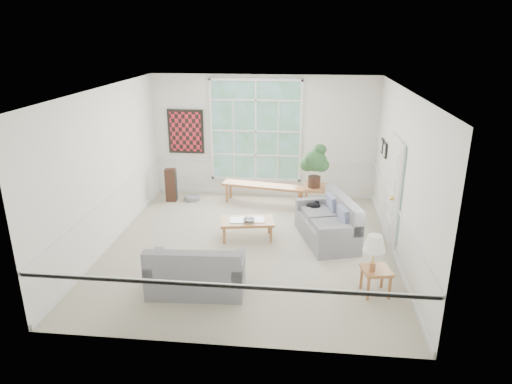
% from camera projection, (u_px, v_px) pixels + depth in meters
% --- Properties ---
extents(floor, '(5.50, 6.00, 0.01)m').
position_uv_depth(floor, '(250.00, 246.00, 8.90)').
color(floor, '#ABA38E').
rests_on(floor, ground).
extents(ceiling, '(5.50, 6.00, 0.02)m').
position_uv_depth(ceiling, '(249.00, 90.00, 7.90)').
color(ceiling, white).
rests_on(ceiling, ground).
extents(wall_back, '(5.50, 0.02, 3.00)m').
position_uv_depth(wall_back, '(264.00, 137.00, 11.21)').
color(wall_back, white).
rests_on(wall_back, ground).
extents(wall_front, '(5.50, 0.02, 3.00)m').
position_uv_depth(wall_front, '(220.00, 244.00, 5.59)').
color(wall_front, white).
rests_on(wall_front, ground).
extents(wall_left, '(0.02, 6.00, 3.00)m').
position_uv_depth(wall_left, '(106.00, 168.00, 8.68)').
color(wall_left, white).
rests_on(wall_left, ground).
extents(wall_right, '(0.02, 6.00, 3.00)m').
position_uv_depth(wall_right, '(402.00, 177.00, 8.13)').
color(wall_right, white).
rests_on(wall_right, ground).
extents(window_back, '(2.30, 0.08, 2.40)m').
position_uv_depth(window_back, '(256.00, 131.00, 11.15)').
color(window_back, white).
rests_on(window_back, wall_back).
extents(entry_door, '(0.08, 0.90, 2.10)m').
position_uv_depth(entry_door, '(392.00, 190.00, 8.85)').
color(entry_door, white).
rests_on(entry_door, floor).
extents(door_sidelight, '(0.08, 0.26, 1.90)m').
position_uv_depth(door_sidelight, '(398.00, 196.00, 8.22)').
color(door_sidelight, white).
rests_on(door_sidelight, wall_right).
extents(wall_art, '(0.90, 0.06, 1.10)m').
position_uv_depth(wall_art, '(186.00, 132.00, 11.33)').
color(wall_art, maroon).
rests_on(wall_art, wall_back).
extents(wall_frame_near, '(0.04, 0.26, 0.32)m').
position_uv_depth(wall_frame_near, '(385.00, 150.00, 9.76)').
color(wall_frame_near, black).
rests_on(wall_frame_near, wall_right).
extents(wall_frame_far, '(0.04, 0.26, 0.32)m').
position_uv_depth(wall_frame_far, '(382.00, 146.00, 10.13)').
color(wall_frame_far, black).
rests_on(wall_frame_far, wall_right).
extents(loveseat_right, '(1.29, 1.83, 0.89)m').
position_uv_depth(loveseat_right, '(327.00, 219.00, 9.00)').
color(loveseat_right, gray).
rests_on(loveseat_right, floor).
extents(loveseat_front, '(1.56, 0.87, 0.82)m').
position_uv_depth(loveseat_front, '(196.00, 268.00, 7.25)').
color(loveseat_front, gray).
rests_on(loveseat_front, floor).
extents(coffee_table, '(1.14, 0.74, 0.39)m').
position_uv_depth(coffee_table, '(247.00, 229.00, 9.17)').
color(coffee_table, '#AB6B3D').
rests_on(coffee_table, floor).
extents(pewter_bowl, '(0.30, 0.30, 0.07)m').
position_uv_depth(pewter_bowl, '(249.00, 220.00, 9.04)').
color(pewter_bowl, '#98989D').
rests_on(pewter_bowl, coffee_table).
extents(window_bench, '(2.06, 0.75, 0.47)m').
position_uv_depth(window_bench, '(264.00, 194.00, 11.03)').
color(window_bench, '#AB6B3D').
rests_on(window_bench, floor).
extents(end_table, '(0.59, 0.59, 0.58)m').
position_uv_depth(end_table, '(316.00, 198.00, 10.58)').
color(end_table, '#AB6B3D').
rests_on(end_table, floor).
extents(houseplant, '(0.72, 0.72, 1.00)m').
position_uv_depth(houseplant, '(315.00, 166.00, 10.30)').
color(houseplant, '#2C562C').
rests_on(houseplant, end_table).
extents(side_table, '(0.50, 0.50, 0.44)m').
position_uv_depth(side_table, '(375.00, 281.00, 7.22)').
color(side_table, '#AB6B3D').
rests_on(side_table, floor).
extents(table_lamp, '(0.35, 0.35, 0.60)m').
position_uv_depth(table_lamp, '(374.00, 253.00, 7.01)').
color(table_lamp, white).
rests_on(table_lamp, side_table).
extents(pet_bed, '(0.48, 0.48, 0.12)m').
position_uv_depth(pet_bed, '(193.00, 198.00, 11.30)').
color(pet_bed, slate).
rests_on(pet_bed, floor).
extents(floor_speaker, '(0.26, 0.21, 0.81)m').
position_uv_depth(floor_speaker, '(171.00, 185.00, 11.14)').
color(floor_speaker, '#361F15').
rests_on(floor_speaker, floor).
extents(cat, '(0.37, 0.35, 0.14)m').
position_uv_depth(cat, '(313.00, 205.00, 9.50)').
color(cat, black).
rests_on(cat, loveseat_right).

